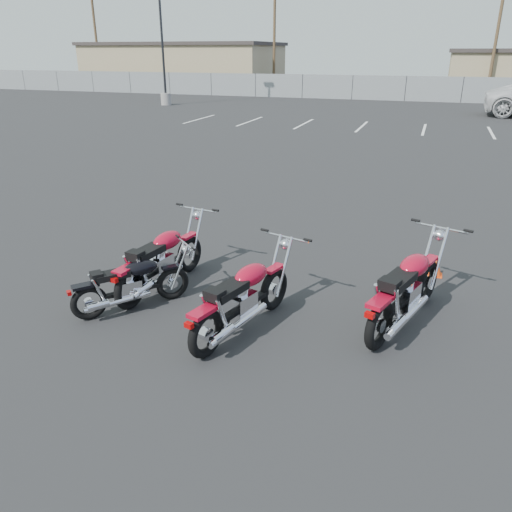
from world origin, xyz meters
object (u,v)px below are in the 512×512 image
(motorcycle_second_black, at_px, (131,284))
(motorcycle_front_red, at_px, (161,260))
(motorcycle_third_red, at_px, (243,298))
(motorcycle_rear_red, at_px, (407,289))

(motorcycle_second_black, bearing_deg, motorcycle_front_red, 84.30)
(motorcycle_third_red, bearing_deg, motorcycle_front_red, 154.62)
(motorcycle_front_red, relative_size, motorcycle_second_black, 1.37)
(motorcycle_front_red, height_order, motorcycle_second_black, motorcycle_front_red)
(motorcycle_front_red, relative_size, motorcycle_third_red, 1.00)
(motorcycle_rear_red, bearing_deg, motorcycle_second_black, -166.86)
(motorcycle_second_black, bearing_deg, motorcycle_rear_red, 13.14)
(motorcycle_third_red, relative_size, motorcycle_rear_red, 0.94)
(motorcycle_front_red, xyz_separation_m, motorcycle_second_black, (-0.08, -0.76, -0.09))
(motorcycle_third_red, bearing_deg, motorcycle_rear_red, 24.38)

